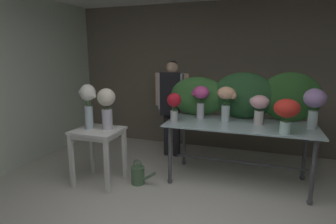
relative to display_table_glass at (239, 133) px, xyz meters
name	(u,v)px	position (x,y,z in m)	size (l,w,h in m)	color
ground_plane	(208,184)	(-0.36, -0.22, -0.70)	(7.66, 7.66, 0.00)	beige
wall_back	(227,77)	(-0.36, 1.42, 0.62)	(5.89, 0.12, 2.64)	#706656
wall_left	(27,80)	(-3.31, -0.22, 0.62)	(0.12, 3.41, 2.64)	silver
display_table_glass	(239,133)	(0.00, 0.00, 0.00)	(1.92, 0.90, 0.83)	#A7C0C7
side_table_white	(98,138)	(-1.78, -0.64, -0.07)	(0.60, 0.55, 0.75)	white
florist	(172,99)	(-1.17, 0.68, 0.30)	(0.58, 0.24, 1.62)	#232328
foliage_backdrop	(240,96)	(-0.05, 0.33, 0.44)	(2.08, 0.31, 0.67)	#387033
vase_fuchsia_tulips	(201,97)	(-0.57, 0.14, 0.43)	(0.25, 0.23, 0.46)	silver
vase_peach_anemones	(226,99)	(-0.19, 0.04, 0.43)	(0.26, 0.24, 0.48)	silver
vase_lilac_stock	(314,103)	(0.86, 0.03, 0.45)	(0.26, 0.25, 0.50)	silver
vase_blush_carnations	(259,106)	(0.23, 0.01, 0.37)	(0.25, 0.23, 0.39)	silver
vase_crimson_lilies	(174,104)	(-0.86, -0.18, 0.36)	(0.19, 0.19, 0.39)	silver
vase_scarlet_dahlias	(287,111)	(0.53, -0.34, 0.39)	(0.29, 0.29, 0.41)	silver
vase_white_roses_tall	(88,102)	(-1.90, -0.64, 0.41)	(0.24, 0.20, 0.59)	silver
vase_cream_lisianthus_tall	(106,106)	(-1.66, -0.58, 0.37)	(0.24, 0.23, 0.54)	silver
watering_can	(138,175)	(-1.26, -0.51, -0.57)	(0.35, 0.18, 0.34)	#4C704C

